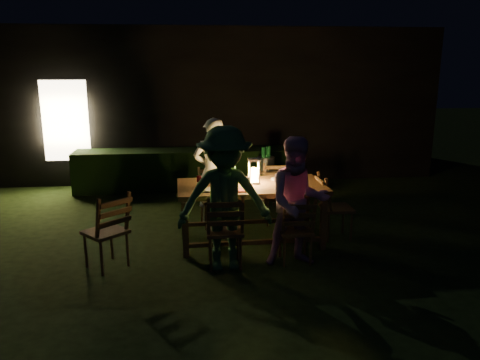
{
  "coord_description": "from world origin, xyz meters",
  "views": [
    {
      "loc": [
        -0.34,
        -5.48,
        2.45
      ],
      "look_at": [
        0.36,
        0.96,
        0.84
      ],
      "focal_mm": 35.0,
      "sensor_mm": 36.0,
      "label": 1
    }
  ],
  "objects": [
    {
      "name": "wineglass_d",
      "position": [
        1.1,
        0.9,
        0.93
      ],
      "size": [
        0.06,
        0.06,
        0.18
      ],
      "primitive_type": null,
      "color": "#59070F",
      "rests_on": "dining_table"
    },
    {
      "name": "wineglass_e",
      "position": [
        0.4,
        0.4,
        0.93
      ],
      "size": [
        0.06,
        0.06,
        0.18
      ],
      "primitive_type": null,
      "color": "silver",
      "rests_on": "dining_table"
    },
    {
      "name": "garden_envelope",
      "position": [
        -0.01,
        6.15,
        1.58
      ],
      "size": [
        40.0,
        40.0,
        3.2
      ],
      "color": "black",
      "rests_on": "ground"
    },
    {
      "name": "napkin_right",
      "position": [
        1.05,
        0.42,
        0.85
      ],
      "size": [
        0.18,
        0.14,
        0.01
      ],
      "primitive_type": "cube",
      "color": "red",
      "rests_on": "dining_table"
    },
    {
      "name": "ice_bucket",
      "position": [
        0.97,
        2.39,
        0.78
      ],
      "size": [
        0.3,
        0.3,
        0.22
      ],
      "primitive_type": "cylinder",
      "color": "#A5A8AD",
      "rests_on": "side_table"
    },
    {
      "name": "wineglass_a",
      "position": [
        0.18,
        0.98,
        0.93
      ],
      "size": [
        0.06,
        0.06,
        0.18
      ],
      "primitive_type": null,
      "color": "#59070F",
      "rests_on": "dining_table"
    },
    {
      "name": "bottle_bucket_b",
      "position": [
        1.02,
        2.43,
        0.83
      ],
      "size": [
        0.07,
        0.07,
        0.32
      ],
      "primitive_type": "cylinder",
      "color": "#0F471E",
      "rests_on": "side_table"
    },
    {
      "name": "bottle_table",
      "position": [
        0.24,
        0.7,
        0.98
      ],
      "size": [
        0.07,
        0.07,
        0.28
      ],
      "primitive_type": "cylinder",
      "color": "#0F471E",
      "rests_on": "dining_table"
    },
    {
      "name": "phone",
      "position": [
        -0.12,
        0.39,
        0.84
      ],
      "size": [
        0.14,
        0.07,
        0.01
      ],
      "primitive_type": "cube",
      "color": "black",
      "rests_on": "dining_table"
    },
    {
      "name": "plate_near_right",
      "position": [
        0.95,
        0.5,
        0.85
      ],
      "size": [
        0.25,
        0.25,
        0.01
      ],
      "primitive_type": "cylinder",
      "color": "white",
      "rests_on": "dining_table"
    },
    {
      "name": "side_table",
      "position": [
        0.97,
        2.39,
        0.59
      ],
      "size": [
        0.5,
        0.5,
        0.67
      ],
      "color": "brown",
      "rests_on": "ground"
    },
    {
      "name": "dining_table",
      "position": [
        0.49,
        0.71,
        0.76
      ],
      "size": [
        2.05,
        1.06,
        0.84
      ],
      "rotation": [
        0.0,
        0.0,
        0.03
      ],
      "color": "#533A1B",
      "rests_on": "ground"
    },
    {
      "name": "chair_spare",
      "position": [
        -1.38,
        0.04,
        0.31
      ],
      "size": [
        0.66,
        0.66,
        1.01
      ],
      "rotation": [
        0.0,
        0.0,
        0.74
      ],
      "color": "#533A1B",
      "rests_on": "ground"
    },
    {
      "name": "person_opp_right",
      "position": [
        0.96,
        -0.1,
        0.81
      ],
      "size": [
        0.8,
        0.64,
        1.62
      ],
      "primitive_type": "imported",
      "rotation": [
        0.0,
        0.0,
        0.03
      ],
      "color": "#C185B1",
      "rests_on": "ground"
    },
    {
      "name": "lantern",
      "position": [
        0.54,
        0.76,
        1.0
      ],
      "size": [
        0.16,
        0.16,
        0.35
      ],
      "color": "white",
      "rests_on": "dining_table"
    },
    {
      "name": "person_house_side",
      "position": [
        0.01,
        1.51,
        0.84
      ],
      "size": [
        0.62,
        0.42,
        1.68
      ],
      "primitive_type": "imported",
      "rotation": [
        0.0,
        0.0,
        3.17
      ],
      "color": "white",
      "rests_on": "ground"
    },
    {
      "name": "plate_far_right",
      "position": [
        0.93,
        0.94,
        0.85
      ],
      "size": [
        0.25,
        0.25,
        0.01
      ],
      "primitive_type": "cylinder",
      "color": "white",
      "rests_on": "dining_table"
    },
    {
      "name": "wineglass_b",
      "position": [
        -0.23,
        0.56,
        0.93
      ],
      "size": [
        0.06,
        0.06,
        0.18
      ],
      "primitive_type": null,
      "color": "#59070F",
      "rests_on": "dining_table"
    },
    {
      "name": "plate_far_left",
      "position": [
        -0.07,
        0.91,
        0.85
      ],
      "size": [
        0.25,
        0.25,
        0.01
      ],
      "primitive_type": "cylinder",
      "color": "white",
      "rests_on": "dining_table"
    },
    {
      "name": "wineglass_c",
      "position": [
        0.8,
        0.43,
        0.93
      ],
      "size": [
        0.06,
        0.06,
        0.18
      ],
      "primitive_type": null,
      "color": "#59070F",
      "rests_on": "dining_table"
    },
    {
      "name": "chair_far_right",
      "position": [
        1.02,
        1.49,
        0.29
      ],
      "size": [
        0.45,
        0.48,
        0.95
      ],
      "rotation": [
        0.0,
        0.0,
        3.09
      ],
      "color": "#533A1B",
      "rests_on": "ground"
    },
    {
      "name": "chair_near_right",
      "position": [
        0.96,
        -0.05,
        0.28
      ],
      "size": [
        0.41,
        0.44,
        0.91
      ],
      "rotation": [
        0.0,
        0.0,
        -0.02
      ],
      "color": "#533A1B",
      "rests_on": "ground"
    },
    {
      "name": "plate_near_left",
      "position": [
        -0.05,
        0.47,
        0.85
      ],
      "size": [
        0.25,
        0.25,
        0.01
      ],
      "primitive_type": "cylinder",
      "color": "white",
      "rests_on": "dining_table"
    },
    {
      "name": "chair_end",
      "position": [
        1.72,
        0.74,
        0.29
      ],
      "size": [
        0.47,
        0.44,
        0.97
      ],
      "rotation": [
        0.0,
        0.0,
        -1.57
      ],
      "color": "#533A1B",
      "rests_on": "ground"
    },
    {
      "name": "chair_near_left",
      "position": [
        0.06,
        -0.08,
        0.3
      ],
      "size": [
        0.45,
        0.48,
        1.0
      ],
      "rotation": [
        0.0,
        0.0,
        -0.01
      ],
      "color": "#533A1B",
      "rests_on": "ground"
    },
    {
      "name": "chair_far_left",
      "position": [
        0.01,
        1.46,
        0.28
      ],
      "size": [
        0.48,
        0.51,
        0.93
      ],
      "rotation": [
        0.0,
        0.0,
        3.31
      ],
      "color": "#533A1B",
      "rests_on": "ground"
    },
    {
      "name": "person_opp_left",
      "position": [
        0.06,
        -0.13,
        0.88
      ],
      "size": [
        1.16,
        0.69,
        1.76
      ],
      "primitive_type": "imported",
      "rotation": [
        0.0,
        0.0,
        0.03
      ],
      "color": "#2F5F33",
      "rests_on": "ground"
    },
    {
      "name": "napkin_left",
      "position": [
        0.35,
        0.38,
        0.85
      ],
      "size": [
        0.18,
        0.14,
        0.01
      ],
      "primitive_type": "cube",
      "color": "red",
      "rests_on": "dining_table"
    },
    {
      "name": "bottle_bucket_a",
      "position": [
        0.92,
        2.35,
        0.83
      ],
      "size": [
        0.07,
        0.07,
        0.32
      ],
      "primitive_type": "cylinder",
      "color": "#0F471E",
      "rests_on": "side_table"
    }
  ]
}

